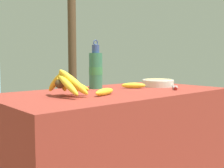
{
  "coord_description": "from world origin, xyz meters",
  "views": [
    {
      "loc": [
        -1.14,
        -1.29,
        0.96
      ],
      "look_at": [
        0.01,
        0.05,
        0.8
      ],
      "focal_mm": 45.0,
      "sensor_mm": 36.0,
      "label": 1
    }
  ],
  "objects_px": {
    "banana_bunch_green": "(44,104)",
    "support_post_far": "(72,40)",
    "water_bottle": "(96,70)",
    "loose_banana_front": "(105,92)",
    "loose_banana_side": "(133,85)",
    "banana_bunch_ripe": "(67,83)",
    "serving_bowl": "(158,82)",
    "wooden_bench": "(6,123)",
    "knife": "(175,88)"
  },
  "relations": [
    {
      "from": "banana_bunch_green",
      "to": "support_post_far",
      "type": "relative_size",
      "value": 0.12
    },
    {
      "from": "water_bottle",
      "to": "support_post_far",
      "type": "xyz_separation_m",
      "value": [
        0.73,
        1.43,
        0.3
      ]
    },
    {
      "from": "wooden_bench",
      "to": "loose_banana_front",
      "type": "bearing_deg",
      "value": -88.41
    },
    {
      "from": "loose_banana_front",
      "to": "loose_banana_side",
      "type": "height_order",
      "value": "same"
    },
    {
      "from": "banana_bunch_green",
      "to": "support_post_far",
      "type": "bearing_deg",
      "value": 30.53
    },
    {
      "from": "water_bottle",
      "to": "support_post_far",
      "type": "distance_m",
      "value": 1.64
    },
    {
      "from": "knife",
      "to": "wooden_bench",
      "type": "height_order",
      "value": "knife"
    },
    {
      "from": "loose_banana_front",
      "to": "loose_banana_side",
      "type": "bearing_deg",
      "value": 22.14
    },
    {
      "from": "serving_bowl",
      "to": "water_bottle",
      "type": "relative_size",
      "value": 0.7
    },
    {
      "from": "wooden_bench",
      "to": "loose_banana_side",
      "type": "bearing_deg",
      "value": -71.75
    },
    {
      "from": "loose_banana_front",
      "to": "wooden_bench",
      "type": "relative_size",
      "value": 0.14
    },
    {
      "from": "water_bottle",
      "to": "banana_bunch_green",
      "type": "height_order",
      "value": "water_bottle"
    },
    {
      "from": "banana_bunch_green",
      "to": "wooden_bench",
      "type": "bearing_deg",
      "value": 179.66
    },
    {
      "from": "loose_banana_front",
      "to": "support_post_far",
      "type": "xyz_separation_m",
      "value": [
        0.91,
        1.74,
        0.41
      ]
    },
    {
      "from": "water_bottle",
      "to": "knife",
      "type": "xyz_separation_m",
      "value": [
        0.37,
        -0.38,
        -0.12
      ]
    },
    {
      "from": "loose_banana_side",
      "to": "water_bottle",
      "type": "bearing_deg",
      "value": 141.0
    },
    {
      "from": "water_bottle",
      "to": "loose_banana_side",
      "type": "bearing_deg",
      "value": -39.0
    },
    {
      "from": "banana_bunch_ripe",
      "to": "serving_bowl",
      "type": "height_order",
      "value": "banana_bunch_ripe"
    },
    {
      "from": "wooden_bench",
      "to": "water_bottle",
      "type": "bearing_deg",
      "value": -78.75
    },
    {
      "from": "banana_bunch_ripe",
      "to": "loose_banana_front",
      "type": "xyz_separation_m",
      "value": [
        0.18,
        -0.09,
        -0.05
      ]
    },
    {
      "from": "loose_banana_side",
      "to": "wooden_bench",
      "type": "distance_m",
      "value": 1.39
    },
    {
      "from": "loose_banana_side",
      "to": "knife",
      "type": "height_order",
      "value": "loose_banana_side"
    },
    {
      "from": "banana_bunch_ripe",
      "to": "support_post_far",
      "type": "distance_m",
      "value": 2.02
    },
    {
      "from": "knife",
      "to": "banana_bunch_green",
      "type": "relative_size",
      "value": 0.62
    },
    {
      "from": "serving_bowl",
      "to": "knife",
      "type": "distance_m",
      "value": 0.21
    },
    {
      "from": "banana_bunch_ripe",
      "to": "loose_banana_front",
      "type": "bearing_deg",
      "value": -26.06
    },
    {
      "from": "banana_bunch_ripe",
      "to": "water_bottle",
      "type": "bearing_deg",
      "value": 31.6
    },
    {
      "from": "support_post_far",
      "to": "wooden_bench",
      "type": "bearing_deg",
      "value": -160.96
    },
    {
      "from": "banana_bunch_green",
      "to": "support_post_far",
      "type": "xyz_separation_m",
      "value": [
        0.56,
        0.33,
        0.69
      ]
    },
    {
      "from": "serving_bowl",
      "to": "loose_banana_front",
      "type": "bearing_deg",
      "value": -167.66
    },
    {
      "from": "banana_bunch_ripe",
      "to": "loose_banana_side",
      "type": "bearing_deg",
      "value": 6.52
    },
    {
      "from": "serving_bowl",
      "to": "loose_banana_front",
      "type": "distance_m",
      "value": 0.62
    },
    {
      "from": "support_post_far",
      "to": "loose_banana_front",
      "type": "bearing_deg",
      "value": -117.69
    },
    {
      "from": "water_bottle",
      "to": "banana_bunch_green",
      "type": "relative_size",
      "value": 1.12
    },
    {
      "from": "serving_bowl",
      "to": "loose_banana_side",
      "type": "relative_size",
      "value": 1.56
    },
    {
      "from": "water_bottle",
      "to": "wooden_bench",
      "type": "height_order",
      "value": "water_bottle"
    },
    {
      "from": "water_bottle",
      "to": "serving_bowl",
      "type": "bearing_deg",
      "value": -22.94
    },
    {
      "from": "loose_banana_front",
      "to": "wooden_bench",
      "type": "height_order",
      "value": "loose_banana_front"
    },
    {
      "from": "serving_bowl",
      "to": "loose_banana_side",
      "type": "xyz_separation_m",
      "value": [
        -0.23,
        0.02,
        -0.01
      ]
    },
    {
      "from": "loose_banana_side",
      "to": "knife",
      "type": "bearing_deg",
      "value": -52.49
    },
    {
      "from": "serving_bowl",
      "to": "support_post_far",
      "type": "height_order",
      "value": "support_post_far"
    },
    {
      "from": "banana_bunch_ripe",
      "to": "banana_bunch_green",
      "type": "relative_size",
      "value": 1.05
    },
    {
      "from": "banana_bunch_ripe",
      "to": "knife",
      "type": "distance_m",
      "value": 0.75
    },
    {
      "from": "banana_bunch_green",
      "to": "serving_bowl",
      "type": "bearing_deg",
      "value": -78.82
    },
    {
      "from": "banana_bunch_ripe",
      "to": "serving_bowl",
      "type": "xyz_separation_m",
      "value": [
        0.79,
        0.04,
        -0.04
      ]
    },
    {
      "from": "serving_bowl",
      "to": "support_post_far",
      "type": "xyz_separation_m",
      "value": [
        0.31,
        1.61,
        0.4
      ]
    },
    {
      "from": "knife",
      "to": "support_post_far",
      "type": "bearing_deg",
      "value": 41.71
    },
    {
      "from": "support_post_far",
      "to": "banana_bunch_ripe",
      "type": "bearing_deg",
      "value": -123.57
    },
    {
      "from": "serving_bowl",
      "to": "wooden_bench",
      "type": "bearing_deg",
      "value": 116.7
    },
    {
      "from": "wooden_bench",
      "to": "banana_bunch_green",
      "type": "relative_size",
      "value": 4.51
    }
  ]
}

